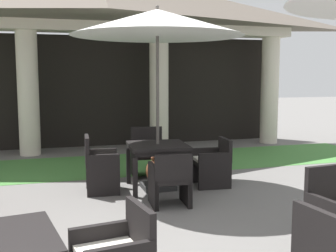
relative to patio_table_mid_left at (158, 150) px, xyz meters
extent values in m
cylinder|color=beige|center=(-2.14, 3.77, 0.81)|extent=(0.49, 0.49, 2.92)
cylinder|color=beige|center=(1.06, 3.77, 0.81)|extent=(0.49, 0.49, 2.92)
cylinder|color=beige|center=(4.25, 3.77, 0.81)|extent=(0.49, 0.49, 2.92)
cube|color=beige|center=(-0.54, 3.77, 2.39)|extent=(10.38, 0.70, 0.24)
cube|color=black|center=(-0.54, 4.67, 0.81)|extent=(10.18, 0.16, 2.92)
cube|color=#47843D|center=(-0.54, 2.07, -0.65)|extent=(12.58, 2.29, 0.01)
cube|color=black|center=(0.00, 0.00, 0.08)|extent=(1.02, 1.02, 0.05)
cube|color=black|center=(0.00, 0.00, 0.01)|extent=(0.94, 0.94, 0.08)
cube|color=black|center=(-0.47, -0.41, -0.34)|extent=(0.08, 0.08, 0.63)
cube|color=black|center=(0.41, -0.47, -0.34)|extent=(0.08, 0.08, 0.63)
cube|color=black|center=(-0.41, 0.47, -0.34)|extent=(0.08, 0.08, 0.63)
cube|color=black|center=(0.47, 0.41, -0.34)|extent=(0.08, 0.08, 0.63)
cube|color=#2D2D2D|center=(0.00, 0.00, -0.61)|extent=(0.52, 0.52, 0.08)
cylinder|color=#4C4742|center=(0.00, 0.00, 0.69)|extent=(0.05, 0.05, 2.69)
cone|color=white|center=(0.00, 0.00, 2.08)|extent=(2.79, 2.79, 0.43)
sphere|color=#4C4742|center=(0.00, 0.00, 2.32)|extent=(0.06, 0.06, 0.06)
cube|color=black|center=(-0.07, -0.92, -0.26)|extent=(0.57, 0.58, 0.07)
cube|color=silver|center=(-0.07, -0.92, -0.20)|extent=(0.52, 0.53, 0.05)
cube|color=black|center=(-0.09, -1.17, -0.04)|extent=(0.53, 0.10, 0.37)
cube|color=black|center=(-0.31, -0.90, -0.35)|extent=(0.10, 0.55, 0.61)
cube|color=black|center=(0.18, -0.93, -0.35)|extent=(0.10, 0.55, 0.61)
cube|color=black|center=(-0.29, -0.66, -0.48)|extent=(0.06, 0.06, 0.36)
cube|color=black|center=(0.19, -0.69, -0.48)|extent=(0.06, 0.06, 0.36)
cube|color=black|center=(-0.32, -1.14, -0.48)|extent=(0.06, 0.06, 0.36)
cube|color=black|center=(0.15, -1.18, -0.48)|extent=(0.06, 0.06, 0.36)
cube|color=black|center=(0.07, 0.92, -0.26)|extent=(0.63, 0.56, 0.07)
cube|color=silver|center=(0.07, 0.92, -0.20)|extent=(0.58, 0.51, 0.05)
cube|color=black|center=(0.09, 1.15, 0.01)|extent=(0.60, 0.10, 0.48)
cube|color=black|center=(0.35, 0.90, -0.33)|extent=(0.10, 0.52, 0.65)
cube|color=black|center=(-0.21, 0.94, -0.33)|extent=(0.10, 0.52, 0.65)
cube|color=black|center=(0.32, 0.67, -0.48)|extent=(0.06, 0.06, 0.36)
cube|color=black|center=(-0.22, 0.71, -0.48)|extent=(0.06, 0.06, 0.36)
cube|color=black|center=(0.36, 1.12, -0.48)|extent=(0.06, 0.06, 0.36)
cube|color=black|center=(-0.18, 1.16, -0.48)|extent=(0.06, 0.06, 0.36)
cube|color=black|center=(-0.92, 0.07, -0.24)|extent=(0.56, 0.60, 0.07)
cube|color=silver|center=(-0.92, 0.07, -0.18)|extent=(0.51, 0.55, 0.05)
cube|color=black|center=(-1.15, 0.09, 0.03)|extent=(0.10, 0.57, 0.48)
cube|color=black|center=(-0.90, 0.33, -0.32)|extent=(0.52, 0.10, 0.67)
cube|color=black|center=(-0.94, -0.19, -0.32)|extent=(0.52, 0.10, 0.67)
cube|color=black|center=(-0.67, 0.31, -0.47)|extent=(0.06, 0.06, 0.38)
cube|color=black|center=(-0.71, -0.20, -0.47)|extent=(0.06, 0.06, 0.38)
cube|color=black|center=(-1.13, 0.34, -0.47)|extent=(0.06, 0.06, 0.38)
cube|color=black|center=(-1.16, -0.17, -0.47)|extent=(0.06, 0.06, 0.38)
cube|color=black|center=(0.92, -0.07, -0.26)|extent=(0.61, 0.60, 0.07)
cube|color=silver|center=(0.92, -0.07, -0.20)|extent=(0.56, 0.55, 0.05)
cube|color=black|center=(1.18, -0.09, -0.03)|extent=(0.10, 0.56, 0.38)
cube|color=black|center=(0.90, -0.33, -0.35)|extent=(0.57, 0.10, 0.62)
cube|color=black|center=(0.94, 0.19, -0.35)|extent=(0.57, 0.10, 0.62)
cube|color=black|center=(0.64, -0.30, -0.47)|extent=(0.06, 0.06, 0.36)
cube|color=black|center=(0.68, 0.20, -0.47)|extent=(0.06, 0.06, 0.36)
cube|color=black|center=(1.15, -0.34, -0.47)|extent=(0.06, 0.06, 0.36)
cube|color=black|center=(1.19, 0.16, -0.47)|extent=(0.06, 0.06, 0.36)
cube|color=black|center=(-1.06, -3.37, -0.01)|extent=(0.14, 0.54, 0.39)
cube|color=black|center=(1.12, -2.89, 0.04)|extent=(0.57, 0.12, 0.47)
cube|color=black|center=(0.88, -3.14, -0.32)|extent=(0.11, 0.49, 0.66)
cube|color=black|center=(0.87, -2.92, -0.46)|extent=(0.06, 0.06, 0.39)
cube|color=black|center=(0.07, -4.20, 0.05)|extent=(0.12, 0.57, 0.48)
ellipsoid|color=brown|center=(0.05, 0.49, -0.47)|extent=(0.27, 0.27, 0.38)
sphere|color=brown|center=(0.05, 0.49, -0.24)|extent=(0.08, 0.08, 0.08)
camera|label=1|loc=(-1.79, -6.64, 1.24)|focal=44.86mm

